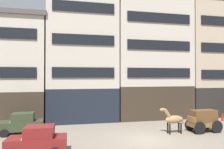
% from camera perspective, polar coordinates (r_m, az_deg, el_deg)
% --- Properties ---
extents(ground_plane, '(120.00, 120.00, 0.00)m').
position_cam_1_polar(ground_plane, '(17.99, 9.44, -16.79)').
color(ground_plane, slate).
extents(building_far_left, '(9.39, 5.83, 11.81)m').
position_cam_1_polar(building_far_left, '(26.17, -26.97, 1.46)').
color(building_far_left, '#33281E').
rests_on(building_far_left, ground_plane).
extents(building_center_left, '(8.32, 5.83, 14.71)m').
position_cam_1_polar(building_center_left, '(25.47, -8.04, 4.73)').
color(building_center_left, black).
rests_on(building_center_left, ground_plane).
extents(building_center_right, '(9.64, 5.83, 17.08)m').
position_cam_1_polar(building_center_right, '(27.61, 10.27, 6.78)').
color(building_center_right, '#33281E').
rests_on(building_center_right, ground_plane).
extents(building_far_right, '(9.16, 5.83, 17.34)m').
position_cam_1_polar(building_far_right, '(32.17, 25.42, 6.00)').
color(building_far_right, black).
rests_on(building_far_right, ground_plane).
extents(cargo_wagon, '(2.97, 1.63, 1.98)m').
position_cam_1_polar(cargo_wagon, '(21.43, 23.23, -10.98)').
color(cargo_wagon, brown).
rests_on(cargo_wagon, ground_plane).
extents(draft_horse, '(2.35, 0.68, 2.30)m').
position_cam_1_polar(draft_horse, '(19.87, 16.14, -11.46)').
color(draft_horse, '#937047').
rests_on(draft_horse, ground_plane).
extents(sedan_dark, '(3.78, 2.03, 1.83)m').
position_cam_1_polar(sedan_dark, '(15.07, -19.36, -16.34)').
color(sedan_dark, maroon).
rests_on(sedan_dark, ground_plane).
extents(sedan_light, '(3.77, 2.01, 1.83)m').
position_cam_1_polar(sedan_light, '(20.72, -23.11, -11.99)').
color(sedan_light, '#2D3823').
rests_on(sedan_light, ground_plane).
extents(fire_hydrant_curbside, '(0.24, 0.24, 0.83)m').
position_cam_1_polar(fire_hydrant_curbside, '(27.66, 27.56, -10.13)').
color(fire_hydrant_curbside, maroon).
rests_on(fire_hydrant_curbside, ground_plane).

